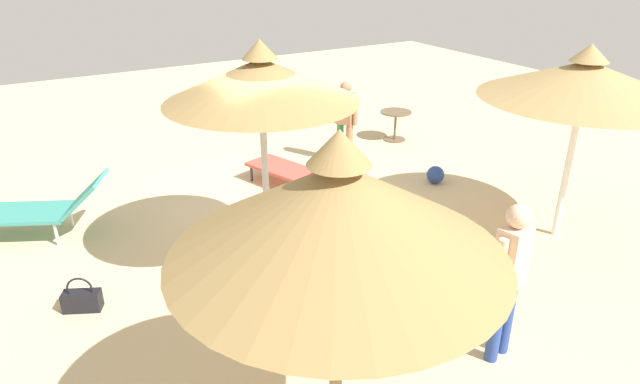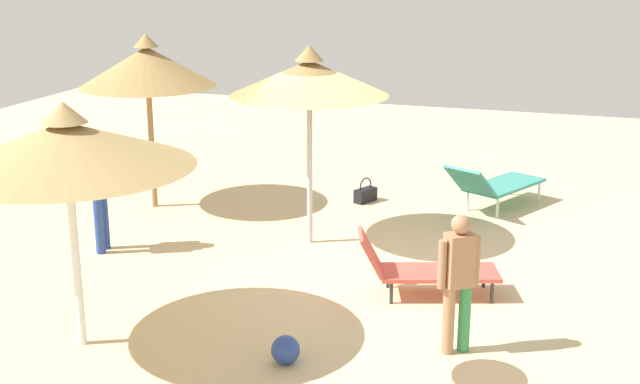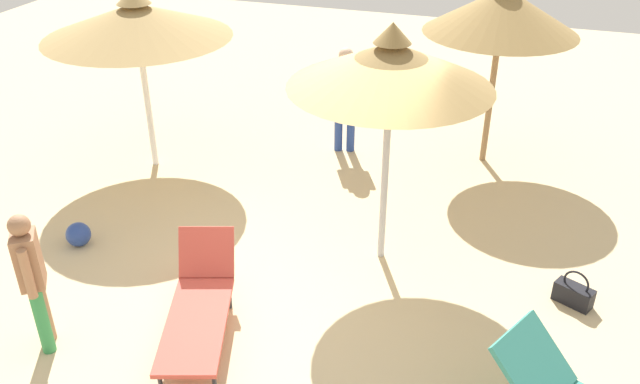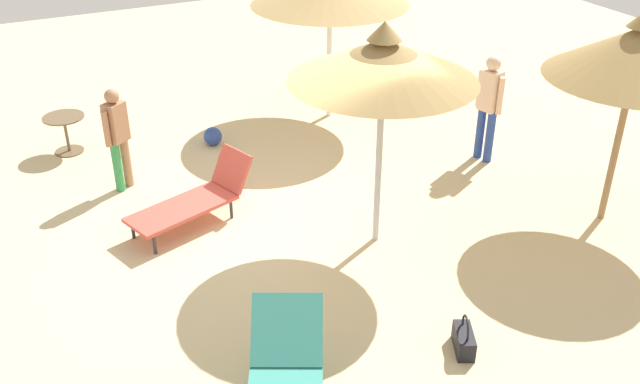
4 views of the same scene
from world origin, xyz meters
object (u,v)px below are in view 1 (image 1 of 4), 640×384
object	(u,v)px
lounge_chair_edge	(36,208)
side_table_round	(396,120)
parasol_umbrella_front	(585,80)
beach_ball	(435,175)
lounge_chair_near_right	(296,169)
handbag	(82,300)
person_standing_back	(509,273)
parasol_umbrella_near_left	(338,212)
person_standing_far_left	(345,118)
parasol_umbrella_center	(261,81)

from	to	relation	value
lounge_chair_edge	side_table_round	world-z (taller)	lounge_chair_edge
parasol_umbrella_front	beach_ball	size ratio (longest dim) A/B	8.77
lounge_chair_near_right	handbag	world-z (taller)	lounge_chair_near_right
parasol_umbrella_front	handbag	size ratio (longest dim) A/B	5.92
beach_ball	lounge_chair_edge	bearing A→B (deg)	167.05
parasol_umbrella_front	side_table_round	size ratio (longest dim) A/B	4.12
person_standing_back	parasol_umbrella_front	bearing A→B (deg)	27.63
person_standing_back	beach_ball	bearing A→B (deg)	56.88
lounge_chair_near_right	lounge_chair_edge	bearing A→B (deg)	173.73
person_standing_back	handbag	world-z (taller)	person_standing_back
parasol_umbrella_near_left	beach_ball	distance (m)	6.44
person_standing_back	person_standing_far_left	bearing A→B (deg)	73.48
lounge_chair_edge	beach_ball	distance (m)	6.26
lounge_chair_near_right	parasol_umbrella_center	bearing A→B (deg)	-126.69
handbag	person_standing_back	bearing A→B (deg)	-40.00
lounge_chair_near_right	person_standing_back	size ratio (longest dim) A/B	1.08
parasol_umbrella_near_left	lounge_chair_edge	xyz separation A→B (m)	(-1.55, 5.41, -1.89)
parasol_umbrella_center	side_table_round	bearing A→B (deg)	35.29
handbag	lounge_chair_near_right	bearing A→B (deg)	24.79
person_standing_back	side_table_round	world-z (taller)	person_standing_back
parasol_umbrella_center	person_standing_back	bearing A→B (deg)	-64.86
beach_ball	parasol_umbrella_near_left	bearing A→B (deg)	-138.56
lounge_chair_near_right	beach_ball	size ratio (longest dim) A/B	6.01
person_standing_far_left	side_table_round	distance (m)	1.75
parasol_umbrella_front	side_table_round	world-z (taller)	parasol_umbrella_front
parasol_umbrella_front	beach_ball	xyz separation A→B (m)	(-0.26, 2.27, -2.08)
parasol_umbrella_front	person_standing_far_left	distance (m)	4.28
lounge_chair_edge	parasol_umbrella_front	bearing A→B (deg)	-30.05
beach_ball	parasol_umbrella_front	bearing A→B (deg)	-83.53
parasol_umbrella_front	person_standing_back	distance (m)	3.24
parasol_umbrella_center	lounge_chair_near_right	distance (m)	3.17
parasol_umbrella_near_left	beach_ball	size ratio (longest dim) A/B	9.37
lounge_chair_near_right	beach_ball	world-z (taller)	lounge_chair_near_right
person_standing_back	parasol_umbrella_center	bearing A→B (deg)	115.14
parasol_umbrella_center	person_standing_back	xyz separation A→B (m)	(1.26, -2.69, -1.45)
side_table_round	parasol_umbrella_near_left	bearing A→B (deg)	-130.78
side_table_round	person_standing_back	bearing A→B (deg)	-118.57
side_table_round	person_standing_far_left	bearing A→B (deg)	-161.53
lounge_chair_near_right	person_standing_far_left	bearing A→B (deg)	25.57
parasol_umbrella_center	parasol_umbrella_near_left	size ratio (longest dim) A/B	1.01
parasol_umbrella_center	lounge_chair_edge	size ratio (longest dim) A/B	1.35
parasol_umbrella_front	parasol_umbrella_near_left	world-z (taller)	parasol_umbrella_near_left
person_standing_far_left	handbag	size ratio (longest dim) A/B	3.40
parasol_umbrella_center	person_standing_far_left	distance (m)	4.15
person_standing_back	side_table_round	bearing A→B (deg)	61.43
person_standing_back	beach_ball	distance (m)	4.44
person_standing_back	beach_ball	size ratio (longest dim) A/B	5.55
person_standing_back	handbag	distance (m)	4.64
parasol_umbrella_front	parasol_umbrella_center	world-z (taller)	parasol_umbrella_center
parasol_umbrella_front	lounge_chair_edge	distance (m)	7.55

